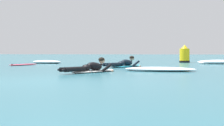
{
  "coord_description": "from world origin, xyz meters",
  "views": [
    {
      "loc": [
        2.51,
        -7.52,
        0.69
      ],
      "look_at": [
        0.64,
        5.41,
        0.23
      ],
      "focal_mm": 52.91,
      "sensor_mm": 36.0,
      "label": 1
    }
  ],
  "objects_px": {
    "surfer_far": "(124,64)",
    "drifting_surfboard": "(23,65)",
    "surfer_near": "(91,68)",
    "channel_marker_buoy": "(185,55)"
  },
  "relations": [
    {
      "from": "channel_marker_buoy",
      "to": "drifting_surfboard",
      "type": "bearing_deg",
      "value": -148.17
    },
    {
      "from": "surfer_far",
      "to": "surfer_near",
      "type": "bearing_deg",
      "value": -100.2
    },
    {
      "from": "surfer_near",
      "to": "channel_marker_buoy",
      "type": "relative_size",
      "value": 2.09
    },
    {
      "from": "surfer_near",
      "to": "drifting_surfboard",
      "type": "relative_size",
      "value": 1.23
    },
    {
      "from": "surfer_far",
      "to": "drifting_surfboard",
      "type": "relative_size",
      "value": 1.22
    },
    {
      "from": "surfer_near",
      "to": "drifting_surfboard",
      "type": "distance_m",
      "value": 6.81
    },
    {
      "from": "surfer_near",
      "to": "surfer_far",
      "type": "relative_size",
      "value": 1.01
    },
    {
      "from": "surfer_far",
      "to": "drifting_surfboard",
      "type": "xyz_separation_m",
      "value": [
        -5.23,
        1.22,
        -0.11
      ]
    },
    {
      "from": "surfer_near",
      "to": "drifting_surfboard",
      "type": "bearing_deg",
      "value": 131.76
    },
    {
      "from": "surfer_near",
      "to": "channel_marker_buoy",
      "type": "distance_m",
      "value": 10.9
    }
  ]
}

